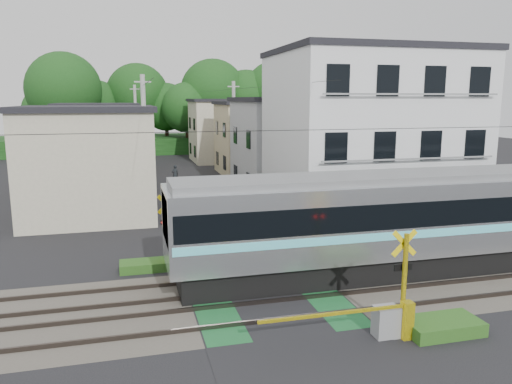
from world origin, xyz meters
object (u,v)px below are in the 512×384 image
object	(u,v)px
crossing_signal_far	(179,252)
pedestrian	(175,174)
crossing_signal_near	(390,314)
apartment_block	(369,136)

from	to	relation	value
crossing_signal_far	pedestrian	distance (m)	20.57
pedestrian	crossing_signal_near	bearing A→B (deg)	79.79
pedestrian	crossing_signal_far	bearing A→B (deg)	67.83
crossing_signal_far	pedestrian	size ratio (longest dim) A/B	3.10
crossing_signal_far	apartment_block	bearing A→B (deg)	27.78
crossing_signal_near	crossing_signal_far	bearing A→B (deg)	125.29
crossing_signal_far	pedestrian	xyz separation A→B (m)	(1.82, 20.49, 0.05)
crossing_signal_near	pedestrian	bearing A→B (deg)	96.87
crossing_signal_near	pedestrian	distance (m)	27.99
crossing_signal_near	crossing_signal_far	world-z (taller)	same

